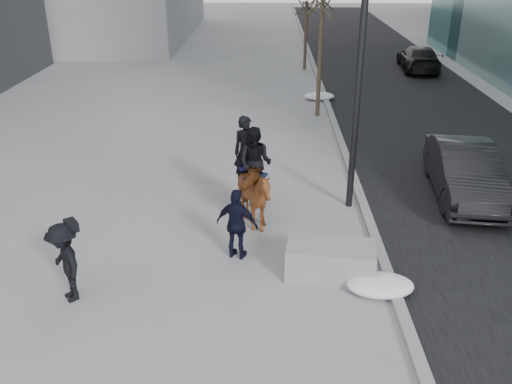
{
  "coord_description": "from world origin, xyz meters",
  "views": [
    {
      "loc": [
        0.26,
        -10.35,
        6.86
      ],
      "look_at": [
        0.0,
        1.2,
        1.5
      ],
      "focal_mm": 38.0,
      "sensor_mm": 36.0,
      "label": 1
    }
  ],
  "objects_px": {
    "mounted_left": "(246,181)",
    "car_near": "(465,172)",
    "planter": "(330,261)",
    "mounted_right": "(255,189)"
  },
  "relations": [
    {
      "from": "mounted_right",
      "to": "planter",
      "type": "bearing_deg",
      "value": -52.84
    },
    {
      "from": "mounted_left",
      "to": "car_near",
      "type": "bearing_deg",
      "value": 12.74
    },
    {
      "from": "car_near",
      "to": "mounted_right",
      "type": "xyz_separation_m",
      "value": [
        -6.07,
        -2.03,
        0.3
      ]
    },
    {
      "from": "planter",
      "to": "mounted_left",
      "type": "bearing_deg",
      "value": 124.58
    },
    {
      "from": "planter",
      "to": "mounted_right",
      "type": "relative_size",
      "value": 0.72
    },
    {
      "from": "planter",
      "to": "mounted_left",
      "type": "xyz_separation_m",
      "value": [
        -1.99,
        2.89,
        0.65
      ]
    },
    {
      "from": "planter",
      "to": "mounted_left",
      "type": "distance_m",
      "value": 3.56
    },
    {
      "from": "planter",
      "to": "car_near",
      "type": "height_order",
      "value": "car_near"
    },
    {
      "from": "car_near",
      "to": "mounted_right",
      "type": "bearing_deg",
      "value": -155.61
    },
    {
      "from": "mounted_left",
      "to": "mounted_right",
      "type": "relative_size",
      "value": 1.04
    }
  ]
}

